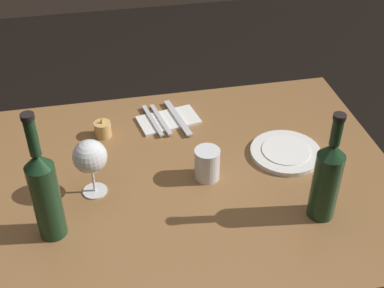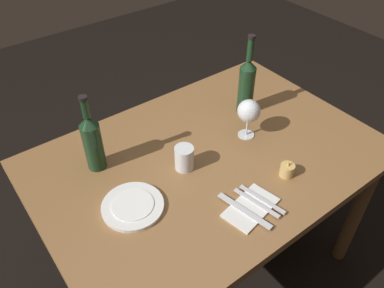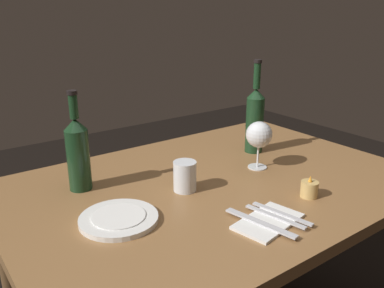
{
  "view_description": "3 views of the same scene",
  "coord_description": "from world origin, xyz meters",
  "views": [
    {
      "loc": [
        -0.15,
        -1.08,
        1.7
      ],
      "look_at": [
        0.08,
        0.02,
        0.84
      ],
      "focal_mm": 48.66,
      "sensor_mm": 36.0,
      "label": 1
    },
    {
      "loc": [
        0.71,
        0.83,
        1.74
      ],
      "look_at": [
        0.05,
        -0.04,
        0.8
      ],
      "focal_mm": 36.16,
      "sensor_mm": 36.0,
      "label": 2
    },
    {
      "loc": [
        0.76,
        0.92,
        1.28
      ],
      "look_at": [
        0.05,
        -0.05,
        0.86
      ],
      "focal_mm": 37.84,
      "sensor_mm": 36.0,
      "label": 3
    }
  ],
  "objects": [
    {
      "name": "water_tumbler",
      "position": [
        0.11,
        -0.01,
        0.78
      ],
      "size": [
        0.07,
        0.07,
        0.09
      ],
      "color": "white",
      "rests_on": "dining_table"
    },
    {
      "name": "dinner_plate",
      "position": [
        0.36,
        0.05,
        0.75
      ],
      "size": [
        0.21,
        0.21,
        0.02
      ],
      "color": "white",
      "rests_on": "dining_table"
    },
    {
      "name": "votive_candle",
      "position": [
        -0.16,
        0.25,
        0.76
      ],
      "size": [
        0.05,
        0.05,
        0.07
      ],
      "color": "#DBB266",
      "rests_on": "dining_table"
    },
    {
      "name": "dining_table",
      "position": [
        0.0,
        0.0,
        0.65
      ],
      "size": [
        1.3,
        0.9,
        0.74
      ],
      "color": "olive",
      "rests_on": "ground"
    },
    {
      "name": "table_knife",
      "position": [
        0.08,
        0.28,
        0.75
      ],
      "size": [
        0.06,
        0.21,
        0.0
      ],
      "color": "silver",
      "rests_on": "folded_napkin"
    },
    {
      "name": "wine_bottle_second",
      "position": [
        0.37,
        -0.21,
        0.86
      ],
      "size": [
        0.07,
        0.07,
        0.31
      ],
      "color": "#19381E",
      "rests_on": "dining_table"
    },
    {
      "name": "folded_napkin",
      "position": [
        0.05,
        0.28,
        0.74
      ],
      "size": [
        0.21,
        0.14,
        0.01
      ],
      "color": "white",
      "rests_on": "dining_table"
    },
    {
      "name": "wine_bottle",
      "position": [
        -0.31,
        -0.14,
        0.87
      ],
      "size": [
        0.07,
        0.07,
        0.35
      ],
      "color": "#19381E",
      "rests_on": "dining_table"
    },
    {
      "name": "fork_outer",
      "position": [
        0.0,
        0.28,
        0.75
      ],
      "size": [
        0.05,
        0.18,
        0.0
      ],
      "color": "silver",
      "rests_on": "folded_napkin"
    },
    {
      "name": "fork_inner",
      "position": [
        0.03,
        0.28,
        0.75
      ],
      "size": [
        0.05,
        0.18,
        0.0
      ],
      "color": "silver",
      "rests_on": "folded_napkin"
    },
    {
      "name": "wine_glass_left",
      "position": [
        -0.2,
        -0.01,
        0.86
      ],
      "size": [
        0.09,
        0.09,
        0.17
      ],
      "color": "white",
      "rests_on": "dining_table"
    }
  ]
}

